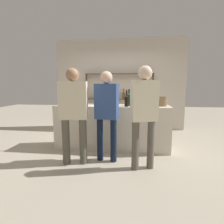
# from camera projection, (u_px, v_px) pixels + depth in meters

# --- Properties ---
(ground_plane) EXTENTS (16.00, 16.00, 0.00)m
(ground_plane) POSITION_uv_depth(u_px,v_px,m) (112.00, 148.00, 3.92)
(ground_plane) COLOR #B2A893
(bar_counter) EXTENTS (2.46, 0.56, 0.96)m
(bar_counter) POSITION_uv_depth(u_px,v_px,m) (112.00, 127.00, 3.85)
(bar_counter) COLOR beige
(bar_counter) RESTS_ON ground_plane
(back_wall) EXTENTS (4.06, 0.12, 2.80)m
(back_wall) POSITION_uv_depth(u_px,v_px,m) (119.00, 85.00, 5.56)
(back_wall) COLOR beige
(back_wall) RESTS_ON ground_plane
(back_shelf) EXTENTS (2.10, 0.18, 1.75)m
(back_shelf) POSITION_uv_depth(u_px,v_px,m) (119.00, 93.00, 5.42)
(back_shelf) COLOR #4C3828
(back_shelf) RESTS_ON ground_plane
(counter_bottle_0) EXTENTS (0.07, 0.07, 0.36)m
(counter_bottle_0) POSITION_uv_depth(u_px,v_px,m) (149.00, 99.00, 3.68)
(counter_bottle_0) COLOR black
(counter_bottle_0) RESTS_ON bar_counter
(counter_bottle_1) EXTENTS (0.07, 0.07, 0.36)m
(counter_bottle_1) POSITION_uv_depth(u_px,v_px,m) (117.00, 99.00, 3.92)
(counter_bottle_1) COLOR black
(counter_bottle_1) RESTS_ON bar_counter
(counter_bottle_2) EXTENTS (0.08, 0.08, 0.34)m
(counter_bottle_2) POSITION_uv_depth(u_px,v_px,m) (74.00, 99.00, 3.82)
(counter_bottle_2) COLOR black
(counter_bottle_2) RESTS_ON bar_counter
(counter_bottle_3) EXTENTS (0.07, 0.07, 0.36)m
(counter_bottle_3) POSITION_uv_depth(u_px,v_px,m) (66.00, 99.00, 3.71)
(counter_bottle_3) COLOR black
(counter_bottle_3) RESTS_ON bar_counter
(counter_bottle_4) EXTENTS (0.08, 0.08, 0.34)m
(counter_bottle_4) POSITION_uv_depth(u_px,v_px,m) (127.00, 100.00, 3.55)
(counter_bottle_4) COLOR black
(counter_bottle_4) RESTS_ON bar_counter
(counter_bottle_5) EXTENTS (0.08, 0.08, 0.35)m
(counter_bottle_5) POSITION_uv_depth(u_px,v_px,m) (129.00, 99.00, 3.68)
(counter_bottle_5) COLOR black
(counter_bottle_5) RESTS_ON bar_counter
(wine_glass) EXTENTS (0.09, 0.09, 0.18)m
(wine_glass) POSITION_uv_depth(u_px,v_px,m) (129.00, 99.00, 3.81)
(wine_glass) COLOR silver
(wine_glass) RESTS_ON bar_counter
(ice_bucket) EXTENTS (0.20, 0.20, 0.21)m
(ice_bucket) POSITION_uv_depth(u_px,v_px,m) (162.00, 101.00, 3.65)
(ice_bucket) COLOR #846647
(ice_bucket) RESTS_ON bar_counter
(cork_jar) EXTENTS (0.10, 0.10, 0.12)m
(cork_jar) POSITION_uv_depth(u_px,v_px,m) (96.00, 102.00, 3.97)
(cork_jar) COLOR silver
(cork_jar) RESTS_ON bar_counter
(customer_right) EXTENTS (0.46, 0.31, 1.70)m
(customer_right) POSITION_uv_depth(u_px,v_px,m) (144.00, 110.00, 2.80)
(customer_right) COLOR #575347
(customer_right) RESTS_ON ground_plane
(customer_left) EXTENTS (0.50, 0.27, 1.68)m
(customer_left) POSITION_uv_depth(u_px,v_px,m) (74.00, 110.00, 3.01)
(customer_left) COLOR #575347
(customer_left) RESTS_ON ground_plane
(customer_center) EXTENTS (0.43, 0.25, 1.63)m
(customer_center) POSITION_uv_depth(u_px,v_px,m) (107.00, 109.00, 3.12)
(customer_center) COLOR #121C33
(customer_center) RESTS_ON ground_plane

